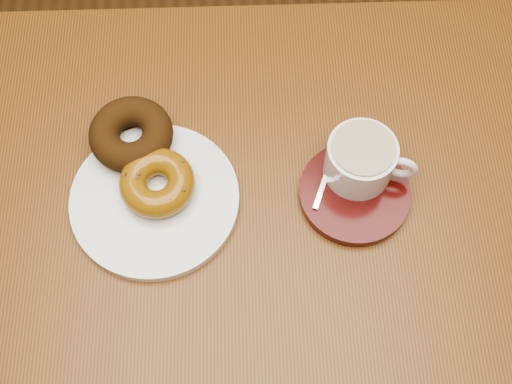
{
  "coord_description": "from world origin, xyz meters",
  "views": [
    {
      "loc": [
        -0.09,
        -0.6,
        1.6
      ],
      "look_at": [
        -0.07,
        -0.24,
        0.85
      ],
      "focal_mm": 45.0,
      "sensor_mm": 36.0,
      "label": 1
    }
  ],
  "objects_px": {
    "cafe_table": "(243,235)",
    "donut_plate": "(155,199)",
    "coffee_cup": "(361,159)",
    "saucer": "(354,193)"
  },
  "relations": [
    {
      "from": "cafe_table",
      "to": "donut_plate",
      "type": "distance_m",
      "value": 0.18
    },
    {
      "from": "donut_plate",
      "to": "coffee_cup",
      "type": "bearing_deg",
      "value": 5.5
    },
    {
      "from": "cafe_table",
      "to": "saucer",
      "type": "relative_size",
      "value": 6.06
    },
    {
      "from": "donut_plate",
      "to": "coffee_cup",
      "type": "distance_m",
      "value": 0.28
    },
    {
      "from": "saucer",
      "to": "coffee_cup",
      "type": "relative_size",
      "value": 1.25
    },
    {
      "from": "cafe_table",
      "to": "donut_plate",
      "type": "xyz_separation_m",
      "value": [
        -0.11,
        0.0,
        0.14
      ]
    },
    {
      "from": "coffee_cup",
      "to": "cafe_table",
      "type": "bearing_deg",
      "value": -153.4
    },
    {
      "from": "donut_plate",
      "to": "saucer",
      "type": "bearing_deg",
      "value": -0.73
    },
    {
      "from": "cafe_table",
      "to": "coffee_cup",
      "type": "height_order",
      "value": "coffee_cup"
    },
    {
      "from": "cafe_table",
      "to": "coffee_cup",
      "type": "distance_m",
      "value": 0.24
    }
  ]
}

